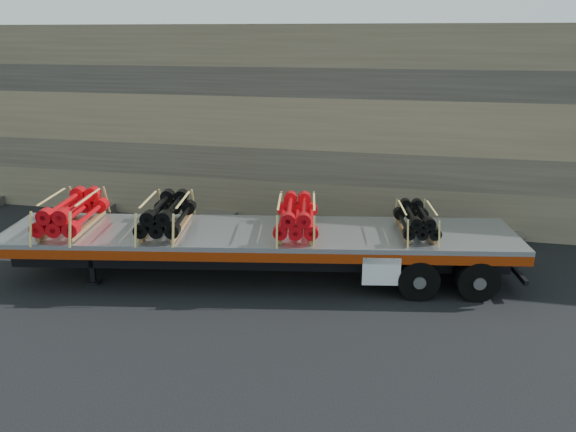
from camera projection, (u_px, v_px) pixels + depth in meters
name	position (u px, v px, depth m)	size (l,w,h in m)	color
ground	(266.00, 281.00, 15.90)	(120.00, 120.00, 0.00)	black
rock_wall	(309.00, 124.00, 20.85)	(44.00, 3.00, 7.00)	#7A6B54
trailer	(259.00, 254.00, 15.95)	(14.29, 2.75, 1.43)	silver
bundle_front	(72.00, 213.00, 15.78)	(1.26, 2.52, 0.89)	red
bundle_midfront	(167.00, 215.00, 15.69)	(1.20, 2.39, 0.85)	black
bundle_midrear	(297.00, 217.00, 15.56)	(1.17, 2.34, 0.83)	red
bundle_rear	(416.00, 221.00, 15.46)	(0.98, 1.97, 0.70)	black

